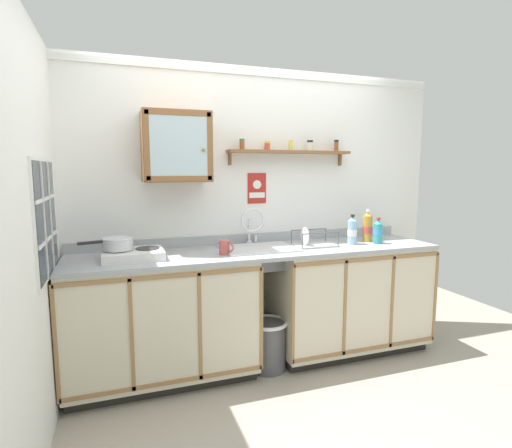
# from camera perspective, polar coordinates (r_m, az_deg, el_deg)

# --- Properties ---
(floor) EXTENTS (5.96, 5.96, 0.00)m
(floor) POSITION_cam_1_polar(r_m,az_deg,el_deg) (3.15, 3.48, -22.08)
(floor) COLOR #9E9384
(floor) RESTS_ON ground
(back_wall) EXTENTS (3.56, 0.07, 2.41)m
(back_wall) POSITION_cam_1_polar(r_m,az_deg,el_deg) (3.46, -1.16, 1.85)
(back_wall) COLOR white
(back_wall) RESTS_ON ground
(side_wall_left) EXTENTS (0.05, 3.53, 2.41)m
(side_wall_left) POSITION_cam_1_polar(r_m,az_deg,el_deg) (2.36, -29.65, -2.13)
(side_wall_left) COLOR white
(side_wall_left) RESTS_ON ground
(lower_cabinet_run) EXTENTS (1.37, 0.64, 0.91)m
(lower_cabinet_run) POSITION_cam_1_polar(r_m,az_deg,el_deg) (3.15, -13.20, -13.05)
(lower_cabinet_run) COLOR black
(lower_cabinet_run) RESTS_ON ground
(lower_cabinet_run_right) EXTENTS (1.34, 0.64, 0.91)m
(lower_cabinet_run_right) POSITION_cam_1_polar(r_m,az_deg,el_deg) (3.65, 12.78, -10.14)
(lower_cabinet_run_right) COLOR black
(lower_cabinet_run_right) RESTS_ON ground
(countertop) EXTENTS (2.92, 0.66, 0.03)m
(countertop) POSITION_cam_1_polar(r_m,az_deg,el_deg) (3.19, 0.75, -3.87)
(countertop) COLOR #9EA3A8
(countertop) RESTS_ON lower_cabinet_run
(backsplash) EXTENTS (2.92, 0.02, 0.08)m
(backsplash) POSITION_cam_1_polar(r_m,az_deg,el_deg) (3.46, -0.97, -2.02)
(backsplash) COLOR #9EA3A8
(backsplash) RESTS_ON countertop
(sink) EXTENTS (0.58, 0.48, 0.46)m
(sink) POSITION_cam_1_polar(r_m,az_deg,el_deg) (3.22, 0.27, -3.96)
(sink) COLOR silver
(sink) RESTS_ON countertop
(hot_plate_stove) EXTENTS (0.42, 0.33, 0.07)m
(hot_plate_stove) POSITION_cam_1_polar(r_m,az_deg,el_deg) (2.98, -16.99, -4.12)
(hot_plate_stove) COLOR silver
(hot_plate_stove) RESTS_ON countertop
(saucepan) EXTENTS (0.37, 0.22, 0.09)m
(saucepan) POSITION_cam_1_polar(r_m,az_deg,el_deg) (2.98, -19.05, -2.59)
(saucepan) COLOR silver
(saucepan) RESTS_ON hot_plate_stove
(bottle_juice_amber_0) EXTENTS (0.08, 0.08, 0.28)m
(bottle_juice_amber_0) POSITION_cam_1_polar(r_m,az_deg,el_deg) (3.65, 15.53, -0.45)
(bottle_juice_amber_0) COLOR gold
(bottle_juice_amber_0) RESTS_ON countertop
(bottle_detergent_teal_1) EXTENTS (0.08, 0.08, 0.22)m
(bottle_detergent_teal_1) POSITION_cam_1_polar(r_m,az_deg,el_deg) (3.57, 16.89, -1.04)
(bottle_detergent_teal_1) COLOR teal
(bottle_detergent_teal_1) RESTS_ON countertop
(bottle_water_blue_2) EXTENTS (0.08, 0.08, 0.25)m
(bottle_water_blue_2) POSITION_cam_1_polar(r_m,az_deg,el_deg) (3.49, 13.47, -0.94)
(bottle_water_blue_2) COLOR #8CB7E0
(bottle_water_blue_2) RESTS_ON countertop
(dish_rack) EXTENTS (0.35, 0.23, 0.16)m
(dish_rack) POSITION_cam_1_polar(r_m,az_deg,el_deg) (3.35, 8.09, -2.72)
(dish_rack) COLOR #B2B2B7
(dish_rack) RESTS_ON countertop
(mug) EXTENTS (0.10, 0.11, 0.11)m
(mug) POSITION_cam_1_polar(r_m,az_deg,el_deg) (2.99, -4.43, -3.33)
(mug) COLOR #B24C47
(mug) RESTS_ON countertop
(wall_cabinet) EXTENTS (0.50, 0.32, 0.52)m
(wall_cabinet) POSITION_cam_1_polar(r_m,az_deg,el_deg) (3.14, -11.24, 10.64)
(wall_cabinet) COLOR brown
(spice_shelf) EXTENTS (1.09, 0.14, 0.22)m
(spice_shelf) POSITION_cam_1_polar(r_m,az_deg,el_deg) (3.49, 4.88, 10.26)
(spice_shelf) COLOR brown
(warning_sign) EXTENTS (0.16, 0.01, 0.26)m
(warning_sign) POSITION_cam_1_polar(r_m,az_deg,el_deg) (3.44, 0.13, 5.04)
(warning_sign) COLOR #B2261E
(window) EXTENTS (0.03, 0.72, 0.72)m
(window) POSITION_cam_1_polar(r_m,az_deg,el_deg) (2.71, -27.72, 0.68)
(window) COLOR #262D38
(trash_bin) EXTENTS (0.32, 0.32, 0.40)m
(trash_bin) POSITION_cam_1_polar(r_m,az_deg,el_deg) (3.30, 1.70, -16.60)
(trash_bin) COLOR #4C4C51
(trash_bin) RESTS_ON ground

